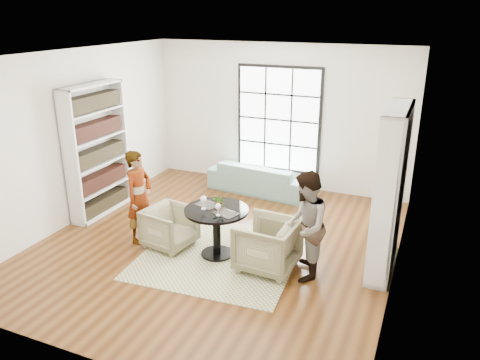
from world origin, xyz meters
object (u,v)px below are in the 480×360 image
at_px(sofa, 261,177).
at_px(wine_glass_right, 218,207).
at_px(armchair_left, 170,227).
at_px(armchair_right, 267,245).
at_px(person_left, 139,197).
at_px(flower_centerpiece, 219,202).
at_px(person_right, 305,226).
at_px(wine_glass_left, 203,200).
at_px(pedestal_table, 217,222).

xyz_separation_m(sofa, wine_glass_right, (0.47, -3.01, 0.60)).
height_order(armchair_left, armchair_right, armchair_right).
xyz_separation_m(person_left, flower_centerpiece, (1.41, 0.05, 0.12)).
relative_size(person_right, wine_glass_right, 8.35).
xyz_separation_m(armchair_left, wine_glass_right, (0.95, -0.17, 0.58)).
bearing_deg(person_right, person_left, -103.84).
relative_size(person_left, flower_centerpiece, 6.93).
relative_size(person_left, person_right, 0.98).
bearing_deg(wine_glass_right, armchair_left, 169.86).
distance_m(person_left, flower_centerpiece, 1.42).
bearing_deg(wine_glass_right, person_right, 5.86).
height_order(wine_glass_left, wine_glass_right, wine_glass_left).
bearing_deg(pedestal_table, wine_glass_left, -160.33).
bearing_deg(wine_glass_right, flower_centerpiece, 110.83).
relative_size(armchair_right, wine_glass_right, 4.45).
bearing_deg(person_left, armchair_left, -87.79).
xyz_separation_m(pedestal_table, person_right, (1.40, -0.06, 0.22)).
bearing_deg(flower_centerpiece, armchair_left, -176.78).
xyz_separation_m(person_left, wine_glass_left, (1.19, -0.04, 0.16)).
bearing_deg(flower_centerpiece, wine_glass_right, -69.17).
xyz_separation_m(armchair_left, person_left, (-0.55, 0.00, 0.44)).
distance_m(armchair_right, wine_glass_left, 1.16).
xyz_separation_m(person_right, wine_glass_right, (-1.27, -0.13, 0.13)).
distance_m(sofa, person_left, 3.05).
height_order(pedestal_table, wine_glass_right, wine_glass_right).
bearing_deg(armchair_right, armchair_left, -87.71).
bearing_deg(armchair_left, flower_centerpiece, -77.55).
relative_size(armchair_left, wine_glass_right, 3.87).
distance_m(pedestal_table, wine_glass_right, 0.42).
bearing_deg(pedestal_table, sofa, 96.97).
distance_m(armchair_right, person_right, 0.68).
relative_size(sofa, armchair_left, 2.93).
relative_size(person_right, wine_glass_left, 7.48).
bearing_deg(armchair_left, armchair_right, -82.08).
bearing_deg(wine_glass_left, wine_glass_right, -22.39).
xyz_separation_m(pedestal_table, armchair_right, (0.85, -0.06, -0.18)).
bearing_deg(armchair_right, sofa, -153.93).
height_order(armchair_left, person_right, person_right).
relative_size(sofa, person_right, 1.36).
distance_m(person_right, wine_glass_left, 1.58).
height_order(person_right, wine_glass_left, person_right).
xyz_separation_m(person_left, wine_glass_right, (1.50, -0.17, 0.15)).
distance_m(sofa, person_right, 3.40).
xyz_separation_m(sofa, person_left, (-1.03, -2.84, 0.46)).
bearing_deg(armchair_left, person_right, -81.76).
height_order(armchair_right, person_left, person_left).
xyz_separation_m(pedestal_table, flower_centerpiece, (0.04, 0.03, 0.33)).
bearing_deg(wine_glass_right, pedestal_table, 122.67).
bearing_deg(person_left, sofa, -17.72).
bearing_deg(wine_glass_right, person_left, 173.55).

